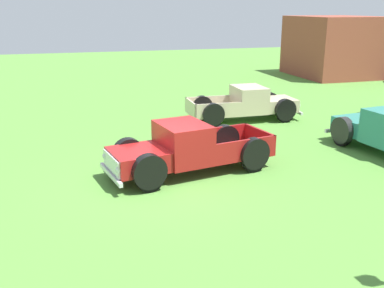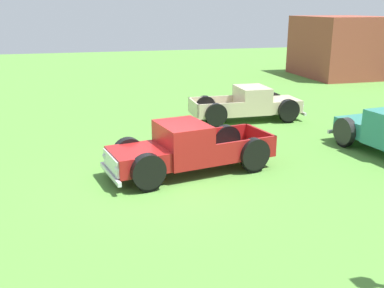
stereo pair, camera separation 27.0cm
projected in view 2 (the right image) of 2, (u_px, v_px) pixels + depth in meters
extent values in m
plane|color=#548C38|center=(167.00, 181.00, 13.15)|extent=(80.00, 80.00, 0.00)
cube|color=maroon|center=(138.00, 159.00, 12.97)|extent=(1.83, 1.82, 0.57)
cube|color=silver|center=(111.00, 163.00, 12.64)|extent=(1.40, 0.32, 0.48)
sphere|color=silver|center=(118.00, 169.00, 12.09)|extent=(0.21, 0.21, 0.21)
sphere|color=silver|center=(106.00, 156.00, 13.18)|extent=(0.21, 0.21, 0.21)
cube|color=maroon|center=(183.00, 143.00, 13.47)|extent=(1.95, 1.64, 1.19)
cube|color=#8C9EA8|center=(163.00, 137.00, 13.13)|extent=(1.48, 0.32, 0.52)
cube|color=maroon|center=(232.00, 152.00, 14.36)|extent=(2.10, 2.45, 0.10)
cube|color=maroon|center=(246.00, 149.00, 13.55)|extent=(0.48, 2.15, 0.57)
cube|color=maroon|center=(220.00, 135.00, 14.97)|extent=(0.48, 2.15, 0.57)
cube|color=maroon|center=(260.00, 138.00, 14.69)|extent=(1.71, 0.40, 0.57)
cylinder|color=black|center=(148.00, 178.00, 12.30)|extent=(0.37, 0.81, 0.79)
cylinder|color=#B7B7BC|center=(148.00, 178.00, 12.29)|extent=(0.30, 0.35, 0.31)
cylinder|color=black|center=(148.00, 171.00, 12.24)|extent=(0.47, 1.03, 0.99)
cylinder|color=black|center=(129.00, 159.00, 13.80)|extent=(0.37, 0.81, 0.79)
cylinder|color=#B7B7BC|center=(129.00, 159.00, 13.81)|extent=(0.30, 0.35, 0.31)
cylinder|color=black|center=(129.00, 153.00, 13.74)|extent=(0.47, 1.03, 0.99)
cylinder|color=black|center=(254.00, 160.00, 13.73)|extent=(0.37, 0.81, 0.79)
cylinder|color=#B7B7BC|center=(254.00, 160.00, 13.73)|extent=(0.30, 0.35, 0.31)
cylinder|color=black|center=(254.00, 154.00, 13.68)|extent=(0.47, 1.03, 0.99)
cylinder|color=black|center=(226.00, 145.00, 15.23)|extent=(0.37, 0.81, 0.79)
cylinder|color=#B7B7BC|center=(226.00, 145.00, 15.24)|extent=(0.30, 0.35, 0.31)
cylinder|color=black|center=(226.00, 139.00, 15.17)|extent=(0.47, 1.03, 0.99)
cube|color=silver|center=(110.00, 174.00, 12.71)|extent=(1.87, 0.45, 0.12)
cube|color=#2D8475|center=(364.00, 127.00, 16.47)|extent=(1.71, 1.73, 0.57)
cube|color=silver|center=(349.00, 122.00, 17.17)|extent=(0.22, 1.40, 0.48)
sphere|color=silver|center=(337.00, 123.00, 16.93)|extent=(0.21, 0.21, 0.21)
sphere|color=silver|center=(363.00, 120.00, 17.37)|extent=(0.21, 0.21, 0.21)
cube|color=#8C9EA8|center=(382.00, 117.00, 15.58)|extent=(0.21, 1.48, 0.52)
cylinder|color=black|center=(344.00, 136.00, 16.25)|extent=(0.80, 0.31, 0.78)
cylinder|color=#B7B7BC|center=(344.00, 136.00, 16.25)|extent=(0.34, 0.28, 0.31)
cylinder|color=black|center=(345.00, 131.00, 16.19)|extent=(1.01, 0.40, 0.99)
cylinder|color=black|center=(381.00, 132.00, 16.86)|extent=(0.80, 0.31, 0.78)
cylinder|color=#B7B7BC|center=(381.00, 132.00, 16.86)|extent=(0.34, 0.28, 0.31)
cylinder|color=black|center=(382.00, 127.00, 16.80)|extent=(1.01, 0.40, 0.99)
cube|color=silver|center=(348.00, 129.00, 17.31)|extent=(0.32, 1.88, 0.12)
cube|color=#C6B793|center=(280.00, 104.00, 20.29)|extent=(1.54, 1.52, 0.55)
cube|color=silver|center=(296.00, 104.00, 20.47)|extent=(1.36, 0.08, 0.46)
sphere|color=silver|center=(290.00, 100.00, 21.02)|extent=(0.20, 0.20, 0.20)
sphere|color=silver|center=(302.00, 106.00, 19.89)|extent=(0.20, 0.20, 0.20)
cube|color=#C6B793|center=(252.00, 99.00, 19.88)|extent=(1.69, 1.32, 1.15)
cube|color=#8C9EA8|center=(265.00, 93.00, 19.94)|extent=(1.44, 0.06, 0.50)
cube|color=#C6B793|center=(216.00, 113.00, 19.63)|extent=(1.70, 2.12, 0.10)
cube|color=#C6B793|center=(211.00, 102.00, 20.27)|extent=(0.11, 2.09, 0.55)
cube|color=#C6B793|center=(221.00, 110.00, 18.80)|extent=(0.11, 2.09, 0.55)
cube|color=#C6B793|center=(194.00, 107.00, 19.30)|extent=(1.67, 0.10, 0.55)
cylinder|color=black|center=(273.00, 107.00, 21.15)|extent=(0.23, 0.76, 0.76)
cylinder|color=#B7B7BC|center=(272.00, 106.00, 21.16)|extent=(0.24, 0.31, 0.30)
cylinder|color=black|center=(273.00, 103.00, 21.09)|extent=(0.29, 0.96, 0.96)
cylinder|color=black|center=(288.00, 114.00, 19.59)|extent=(0.23, 0.76, 0.76)
cylinder|color=#B7B7BC|center=(288.00, 114.00, 19.59)|extent=(0.24, 0.31, 0.30)
cylinder|color=black|center=(289.00, 110.00, 19.54)|extent=(0.29, 0.96, 0.96)
cylinder|color=black|center=(205.00, 110.00, 20.37)|extent=(0.23, 0.76, 0.76)
cylinder|color=#B7B7BC|center=(205.00, 110.00, 20.38)|extent=(0.24, 0.31, 0.30)
cylinder|color=black|center=(205.00, 106.00, 20.31)|extent=(0.29, 0.96, 0.96)
cylinder|color=black|center=(216.00, 119.00, 18.82)|extent=(0.23, 0.76, 0.76)
cylinder|color=#B7B7BC|center=(216.00, 119.00, 18.81)|extent=(0.24, 0.31, 0.30)
cylinder|color=black|center=(216.00, 115.00, 18.76)|extent=(0.29, 0.96, 0.96)
cube|color=silver|center=(296.00, 110.00, 20.57)|extent=(1.82, 0.13, 0.12)
cube|color=brown|center=(340.00, 47.00, 32.34)|extent=(6.22, 5.38, 4.26)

